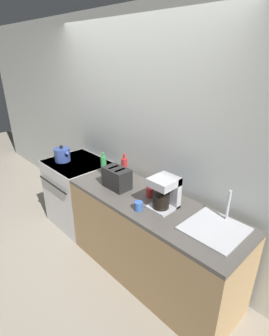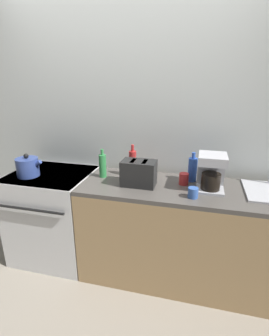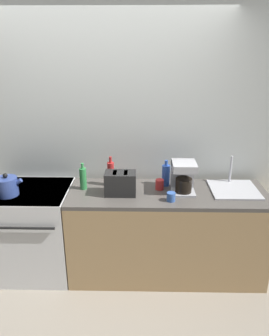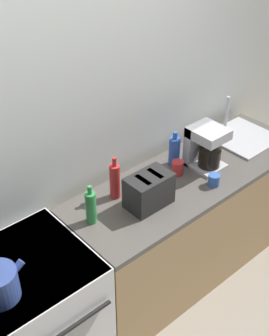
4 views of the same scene
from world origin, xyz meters
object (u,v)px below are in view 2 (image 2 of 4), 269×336
object	(u,v)px
kettle	(28,167)
bottle_green	(103,165)
stove	(55,214)
cup_red	(184,179)
toaster	(139,173)
bottle_blue	(193,169)
cup_blue	(193,193)
bottle_red	(133,163)
coffee_maker	(211,171)

from	to	relation	value
kettle	bottle_green	distance (m)	0.69
stove	cup_red	size ratio (longest dim) A/B	9.07
stove	toaster	distance (m)	1.03
bottle_blue	cup_blue	bearing A→B (deg)	-85.93
bottle_green	toaster	bearing A→B (deg)	-16.41
bottle_blue	cup_blue	size ratio (longest dim) A/B	3.24
toaster	bottle_red	bearing A→B (deg)	118.18
kettle	bottle_green	bearing A→B (deg)	12.46
stove	cup_blue	xyz separation A→B (m)	(1.33, -0.20, 0.47)
bottle_red	coffee_maker	bearing A→B (deg)	-10.42
coffee_maker	cup_blue	world-z (taller)	coffee_maker
stove	toaster	world-z (taller)	toaster
kettle	bottle_green	xyz separation A→B (m)	(0.67, 0.15, 0.02)
bottle_blue	bottle_green	xyz separation A→B (m)	(-0.79, -0.10, 0.00)
kettle	bottle_blue	bearing A→B (deg)	9.68
stove	coffee_maker	world-z (taller)	coffee_maker
cup_blue	coffee_maker	bearing A→B (deg)	58.47
stove	bottle_red	distance (m)	0.96
bottle_green	coffee_maker	bearing A→B (deg)	-2.15
coffee_maker	cup_blue	xyz separation A→B (m)	(-0.13, -0.21, -0.11)
stove	cup_blue	bearing A→B (deg)	-8.40
coffee_maker	bottle_green	distance (m)	0.94
toaster	cup_red	distance (m)	0.39
coffee_maker	bottle_red	bearing A→B (deg)	169.58
toaster	bottle_red	size ratio (longest dim) A/B	0.96
bottle_green	bottle_red	bearing A→B (deg)	19.57
stove	toaster	xyz separation A→B (m)	(0.88, -0.06, 0.54)
bottle_red	cup_red	size ratio (longest dim) A/B	3.00
coffee_maker	cup_red	distance (m)	0.24
bottle_green	cup_red	bearing A→B (deg)	0.35
stove	bottle_red	size ratio (longest dim) A/B	3.02
bottle_green	cup_red	size ratio (longest dim) A/B	2.65
bottle_blue	bottle_red	bearing A→B (deg)	-178.90
toaster	cup_blue	bearing A→B (deg)	-16.53
bottle_blue	bottle_green	size ratio (longest dim) A/B	0.99
toaster	bottle_red	xyz separation A→B (m)	(-0.11, 0.20, 0.02)
toaster	bottle_green	xyz separation A→B (m)	(-0.36, 0.11, 0.00)
cup_red	coffee_maker	bearing A→B (deg)	-10.53
kettle	cup_blue	xyz separation A→B (m)	(1.48, -0.09, -0.05)
cup_blue	cup_red	distance (m)	0.26
coffee_maker	bottle_blue	xyz separation A→B (m)	(-0.15, 0.14, -0.05)
cup_red	cup_blue	bearing A→B (deg)	-70.24
toaster	bottle_green	bearing A→B (deg)	163.59
coffee_maker	kettle	bearing A→B (deg)	-175.99
stove	bottle_green	world-z (taller)	bottle_green
kettle	toaster	world-z (taller)	same
toaster	bottle_blue	size ratio (longest dim) A/B	1.10
bottle_red	kettle	bearing A→B (deg)	-165.53
stove	kettle	size ratio (longest dim) A/B	3.54
coffee_maker	cup_blue	bearing A→B (deg)	-121.53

